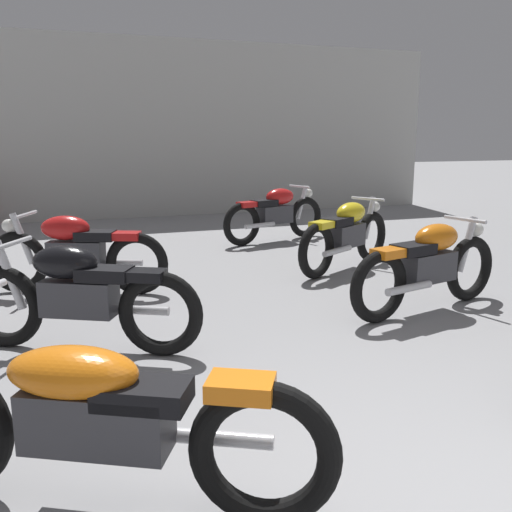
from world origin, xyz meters
name	(u,v)px	position (x,y,z in m)	size (l,w,h in m)	color
back_wall	(139,129)	(0.00, 10.54, 1.80)	(13.24, 0.24, 3.60)	#B2B2AD
motorcycle_left_row_0	(94,416)	(-1.68, 0.97, 0.45)	(1.96, 1.17, 0.97)	black
motorcycle_left_row_1	(78,295)	(-1.65, 3.02, 0.46)	(1.79, 1.03, 0.88)	black
motorcycle_left_row_2	(75,252)	(-1.59, 4.77, 0.46)	(1.86, 0.86, 0.88)	black
motorcycle_right_row_1	(429,264)	(1.57, 2.98, 0.46)	(1.94, 0.68, 0.88)	black
motorcycle_right_row_2	(347,233)	(1.69, 4.81, 0.46)	(1.77, 1.07, 0.88)	black
motorcycle_right_row_3	(275,213)	(1.57, 6.93, 0.46)	(1.92, 0.74, 0.88)	black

